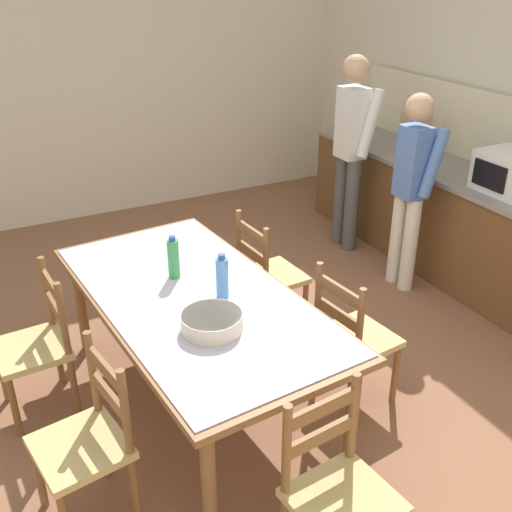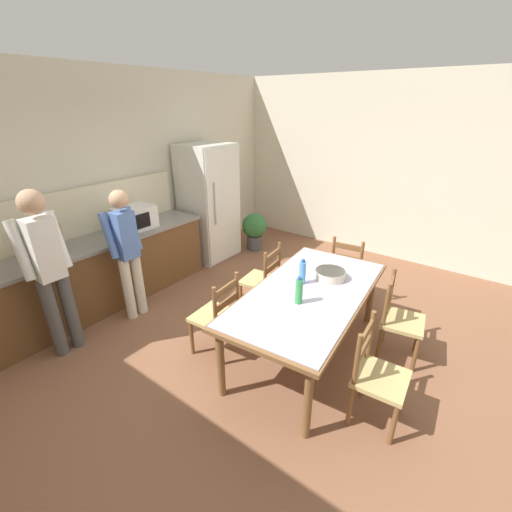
# 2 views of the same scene
# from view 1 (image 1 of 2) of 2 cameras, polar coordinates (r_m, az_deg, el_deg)

# --- Properties ---
(ground_plane) EXTENTS (8.32, 8.32, 0.00)m
(ground_plane) POSITION_cam_1_polar(r_m,az_deg,el_deg) (4.06, -0.82, -11.08)
(ground_plane) COLOR brown
(wall_left) EXTENTS (0.12, 5.20, 2.90)m
(wall_left) POSITION_cam_1_polar(r_m,az_deg,el_deg) (6.39, -14.58, 16.53)
(wall_left) COLOR beige
(wall_left) RESTS_ON ground
(kitchen_counter) EXTENTS (3.12, 0.66, 0.90)m
(kitchen_counter) POSITION_cam_1_polar(r_m,az_deg,el_deg) (5.48, 17.31, 3.59)
(kitchen_counter) COLOR brown
(kitchen_counter) RESTS_ON ground
(counter_splashback) EXTENTS (3.08, 0.03, 0.60)m
(counter_splashback) POSITION_cam_1_polar(r_m,az_deg,el_deg) (5.46, 20.81, 11.31)
(counter_splashback) COLOR beige
(counter_splashback) RESTS_ON kitchen_counter
(paper_bag) EXTENTS (0.24, 0.16, 0.36)m
(paper_bag) POSITION_cam_1_polar(r_m,az_deg,el_deg) (5.56, 14.86, 11.10)
(paper_bag) COLOR tan
(paper_bag) RESTS_ON kitchen_counter
(dining_table) EXTENTS (2.14, 1.21, 0.76)m
(dining_table) POSITION_cam_1_polar(r_m,az_deg,el_deg) (3.46, -5.86, -4.75)
(dining_table) COLOR brown
(dining_table) RESTS_ON ground
(bottle_near_centre) EXTENTS (0.07, 0.07, 0.27)m
(bottle_near_centre) POSITION_cam_1_polar(r_m,az_deg,el_deg) (3.57, -7.87, -0.22)
(bottle_near_centre) COLOR green
(bottle_near_centre) RESTS_ON dining_table
(bottle_off_centre) EXTENTS (0.07, 0.07, 0.27)m
(bottle_off_centre) POSITION_cam_1_polar(r_m,az_deg,el_deg) (3.33, -3.24, -2.06)
(bottle_off_centre) COLOR #4C8ED6
(bottle_off_centre) RESTS_ON dining_table
(serving_bowl) EXTENTS (0.32, 0.32, 0.09)m
(serving_bowl) POSITION_cam_1_polar(r_m,az_deg,el_deg) (3.09, -4.23, -6.17)
(serving_bowl) COLOR beige
(serving_bowl) RESTS_ON dining_table
(chair_head_end) EXTENTS (0.44, 0.46, 0.91)m
(chair_head_end) POSITION_cam_1_polar(r_m,az_deg,el_deg) (2.76, 7.80, -21.48)
(chair_head_end) COLOR brown
(chair_head_end) RESTS_ON ground
(chair_side_far_left) EXTENTS (0.45, 0.43, 0.91)m
(chair_side_far_left) POSITION_cam_1_polar(r_m,az_deg,el_deg) (4.28, 1.15, -1.88)
(chair_side_far_left) COLOR brown
(chair_side_far_left) RESTS_ON ground
(chair_side_near_left) EXTENTS (0.45, 0.43, 0.91)m
(chair_side_near_left) POSITION_cam_1_polar(r_m,az_deg,el_deg) (3.77, -20.07, -8.02)
(chair_side_near_left) COLOR brown
(chair_side_near_left) RESTS_ON ground
(chair_side_near_right) EXTENTS (0.48, 0.46, 0.91)m
(chair_side_near_right) POSITION_cam_1_polar(r_m,az_deg,el_deg) (3.05, -15.74, -16.69)
(chair_side_near_right) COLOR brown
(chair_side_near_right) RESTS_ON ground
(chair_side_far_right) EXTENTS (0.46, 0.45, 0.91)m
(chair_side_far_right) POSITION_cam_1_polar(r_m,az_deg,el_deg) (3.65, 9.18, -7.74)
(chair_side_far_right) COLOR brown
(chair_side_far_right) RESTS_ON ground
(person_at_sink) EXTENTS (0.44, 0.30, 1.76)m
(person_at_sink) POSITION_cam_1_polar(r_m,az_deg,el_deg) (5.47, 9.06, 10.46)
(person_at_sink) COLOR #4C4C4C
(person_at_sink) RESTS_ON ground
(person_at_counter) EXTENTS (0.40, 0.28, 1.59)m
(person_at_counter) POSITION_cam_1_polar(r_m,az_deg,el_deg) (4.86, 14.57, 6.71)
(person_at_counter) COLOR silver
(person_at_counter) RESTS_ON ground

